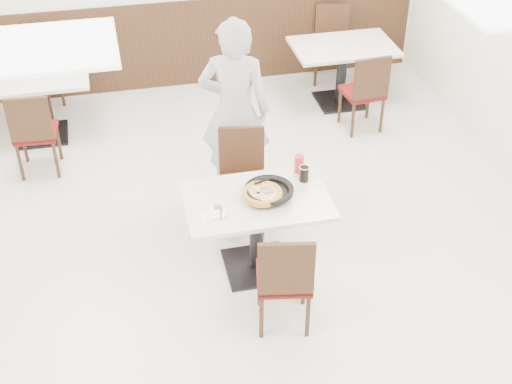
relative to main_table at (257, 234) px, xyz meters
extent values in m
plane|color=#B3B3AE|center=(-0.09, 0.19, -0.38)|extent=(7.00, 7.00, 0.00)
cube|color=black|center=(-0.09, 3.67, 0.18)|extent=(5.90, 0.03, 1.10)
cylinder|color=black|center=(0.09, -0.03, 0.39)|extent=(0.13, 0.13, 0.04)
cylinder|color=black|center=(0.10, 0.00, 0.42)|extent=(0.35, 0.35, 0.01)
cylinder|color=#B7822F|center=(0.04, -0.04, 0.44)|extent=(0.34, 0.34, 0.02)
cube|color=silver|center=(0.08, -0.02, 0.47)|extent=(0.09, 0.11, 0.00)
cube|color=white|center=(-0.42, -0.14, 0.38)|extent=(0.17, 0.17, 0.00)
cylinder|color=white|center=(-0.36, -0.13, 0.38)|extent=(0.18, 0.18, 0.01)
cube|color=silver|center=(-0.33, -0.15, 0.39)|extent=(0.06, 0.17, 0.00)
cylinder|color=black|center=(0.45, 0.17, 0.44)|extent=(0.08, 0.08, 0.13)
cylinder|color=red|center=(0.44, 0.31, 0.45)|extent=(0.08, 0.08, 0.16)
imported|color=#B8B8BD|center=(0.06, 1.18, 0.55)|extent=(0.78, 0.63, 1.85)
camera|label=1|loc=(-1.05, -4.63, 3.81)|focal=50.00mm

